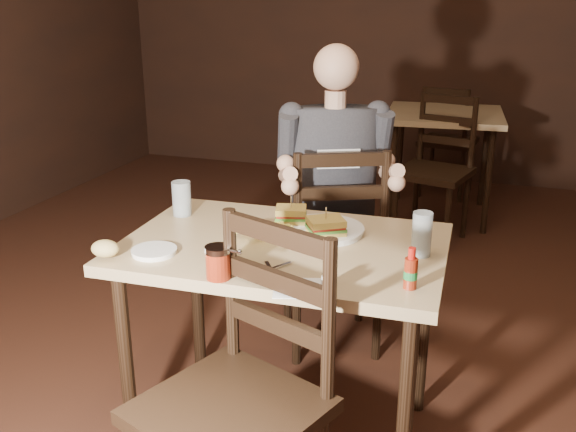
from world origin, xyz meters
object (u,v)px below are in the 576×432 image
(glass_right, at_px, (422,234))
(side_plate, at_px, (154,252))
(diner, at_px, (336,151))
(glass_left, at_px, (182,199))
(main_table, at_px, (283,268))
(bg_chair_near, at_px, (433,172))
(dinner_plate, at_px, (323,231))
(hot_sauce, at_px, (411,268))
(bg_chair_far, at_px, (448,141))
(chair_far, at_px, (331,246))
(syrup_dispenser, at_px, (218,262))
(chair_near, at_px, (229,410))
(bg_table, at_px, (444,125))

(glass_right, xyz_separation_m, side_plate, (-0.83, -0.26, -0.07))
(diner, xyz_separation_m, glass_left, (-0.47, -0.51, -0.11))
(main_table, distance_m, diner, 0.71)
(bg_chair_near, xyz_separation_m, dinner_plate, (-0.18, -2.05, 0.30))
(glass_right, distance_m, hot_sauce, 0.26)
(glass_right, bearing_deg, bg_chair_far, 92.99)
(dinner_plate, distance_m, glass_left, 0.57)
(bg_chair_far, distance_m, side_plate, 3.58)
(glass_right, distance_m, side_plate, 0.87)
(chair_far, height_order, syrup_dispenser, chair_far)
(bg_chair_near, xyz_separation_m, glass_right, (0.17, -2.14, 0.37))
(main_table, distance_m, side_plate, 0.44)
(dinner_plate, xyz_separation_m, syrup_dispenser, (-0.20, -0.46, 0.04))
(chair_far, height_order, glass_left, chair_far)
(chair_far, bearing_deg, glass_right, 100.34)
(chair_near, bearing_deg, hot_sauce, 59.86)
(glass_right, bearing_deg, bg_chair_near, 94.52)
(side_plate, bearing_deg, chair_near, -40.00)
(diner, relative_size, dinner_plate, 3.09)
(dinner_plate, height_order, syrup_dispenser, syrup_dispenser)
(chair_far, bearing_deg, main_table, 66.13)
(diner, bearing_deg, bg_chair_near, 55.11)
(chair_near, bearing_deg, chair_far, 113.23)
(syrup_dispenser, bearing_deg, glass_right, 32.21)
(glass_right, xyz_separation_m, hot_sauce, (0.00, -0.26, -0.01))
(bg_chair_far, bearing_deg, glass_left, 86.09)
(diner, height_order, side_plate, diner)
(bg_chair_far, height_order, glass_left, glass_left)
(chair_far, bearing_deg, dinner_plate, 76.46)
(bg_table, height_order, bg_chair_near, bg_chair_near)
(bg_table, bearing_deg, side_plate, -102.54)
(diner, height_order, hot_sauce, diner)
(hot_sauce, height_order, syrup_dispenser, hot_sauce)
(main_table, relative_size, hot_sauce, 8.83)
(main_table, height_order, chair_far, chair_far)
(syrup_dispenser, height_order, side_plate, syrup_dispenser)
(syrup_dispenser, bearing_deg, hot_sauce, 9.68)
(bg_chair_near, xyz_separation_m, diner, (-0.28, -1.52, 0.47))
(main_table, distance_m, hot_sauce, 0.53)
(bg_chair_near, xyz_separation_m, glass_left, (-0.75, -2.03, 0.36))
(bg_chair_near, relative_size, glass_left, 7.18)
(dinner_plate, distance_m, side_plate, 0.59)
(chair_near, bearing_deg, glass_right, 75.97)
(diner, bearing_deg, chair_far, 90.00)
(bg_chair_near, bearing_deg, diner, -85.80)
(bg_chair_far, height_order, side_plate, bg_chair_far)
(diner, xyz_separation_m, glass_right, (0.45, -0.63, -0.10))
(bg_table, distance_m, syrup_dispenser, 3.09)
(bg_table, distance_m, glass_right, 2.70)
(glass_left, height_order, hot_sauce, glass_left)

